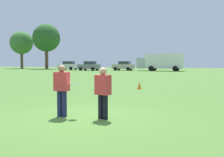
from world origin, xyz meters
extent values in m
plane|color=#47702D|center=(0.00, 0.00, 0.00)|extent=(142.03, 142.03, 0.00)
cylinder|color=#1E234C|center=(-0.78, -0.21, 0.42)|extent=(0.16, 0.16, 0.84)
cylinder|color=#1E234C|center=(-0.60, -0.22, 0.42)|extent=(0.16, 0.16, 0.84)
cube|color=red|center=(-0.69, -0.21, 1.14)|extent=(0.48, 0.29, 0.61)
sphere|color=#8C664C|center=(-0.69, -0.21, 1.56)|extent=(0.23, 0.23, 0.23)
cylinder|color=black|center=(0.79, -0.18, 0.38)|extent=(0.16, 0.16, 0.76)
cylinder|color=black|center=(0.62, -0.12, 0.38)|extent=(0.16, 0.16, 0.76)
cube|color=red|center=(0.70, -0.15, 1.06)|extent=(0.53, 0.39, 0.61)
sphere|color=tan|center=(0.70, -0.15, 1.48)|extent=(0.23, 0.23, 0.23)
cylinder|color=white|center=(-0.26, -0.13, 1.04)|extent=(0.27, 0.27, 0.07)
cube|color=#D8590C|center=(-0.29, 9.50, 0.01)|extent=(0.32, 0.32, 0.03)
cone|color=orange|center=(-0.29, 9.50, 0.26)|extent=(0.24, 0.24, 0.45)
cube|color=silver|center=(-23.46, 44.79, 0.78)|extent=(4.29, 2.02, 0.90)
cube|color=#2D333D|center=(-23.21, 44.78, 1.50)|extent=(2.08, 1.74, 0.64)
cylinder|color=black|center=(-24.81, 43.87, 0.33)|extent=(0.67, 0.25, 0.66)
cylinder|color=black|center=(-24.71, 45.86, 0.33)|extent=(0.67, 0.25, 0.66)
cylinder|color=black|center=(-22.21, 43.73, 0.33)|extent=(0.67, 0.25, 0.66)
cylinder|color=black|center=(-22.11, 45.72, 0.33)|extent=(0.67, 0.25, 0.66)
cube|color=slate|center=(-17.56, 42.22, 0.78)|extent=(4.29, 2.02, 0.90)
cube|color=#2D333D|center=(-17.31, 42.20, 1.50)|extent=(2.08, 1.74, 0.64)
cylinder|color=black|center=(-18.91, 41.29, 0.33)|extent=(0.67, 0.25, 0.66)
cylinder|color=black|center=(-18.81, 43.28, 0.33)|extent=(0.67, 0.25, 0.66)
cylinder|color=black|center=(-16.31, 41.15, 0.33)|extent=(0.67, 0.25, 0.66)
cylinder|color=black|center=(-16.21, 43.15, 0.33)|extent=(0.67, 0.25, 0.66)
cube|color=#B7AD99|center=(-11.40, 44.99, 0.78)|extent=(4.29, 2.02, 0.90)
cube|color=#2D333D|center=(-11.15, 44.97, 1.50)|extent=(2.08, 1.74, 0.64)
cylinder|color=black|center=(-12.75, 44.06, 0.33)|extent=(0.67, 0.25, 0.66)
cylinder|color=black|center=(-12.64, 46.05, 0.33)|extent=(0.67, 0.25, 0.66)
cylinder|color=black|center=(-10.15, 43.92, 0.33)|extent=(0.67, 0.25, 0.66)
cylinder|color=black|center=(-10.04, 45.92, 0.33)|extent=(0.67, 0.25, 0.66)
cube|color=white|center=(-3.30, 44.66, 1.83)|extent=(6.92, 2.85, 2.70)
cube|color=#B2B2B7|center=(-7.49, 44.88, 1.48)|extent=(1.92, 2.39, 2.00)
cylinder|color=black|center=(-5.58, 43.41, 0.48)|extent=(0.97, 0.33, 0.96)
cylinder|color=black|center=(-5.43, 46.15, 0.48)|extent=(0.97, 0.33, 0.96)
cylinder|color=black|center=(-1.16, 43.18, 0.48)|extent=(0.97, 0.33, 0.96)
cylinder|color=black|center=(-1.02, 45.92, 0.48)|extent=(0.97, 0.33, 0.96)
cylinder|color=brown|center=(-40.52, 52.70, 2.04)|extent=(0.68, 0.68, 4.08)
sphere|color=#3D7033|center=(-40.52, 52.70, 6.56)|extent=(5.83, 5.83, 5.83)
cylinder|color=brown|center=(-32.31, 51.09, 2.31)|extent=(0.77, 0.77, 4.63)
sphere|color=#285623|center=(-32.31, 51.09, 7.44)|extent=(6.61, 6.61, 6.61)
camera|label=1|loc=(3.64, -8.24, 1.79)|focal=44.90mm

